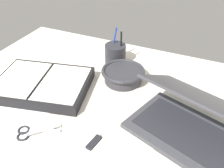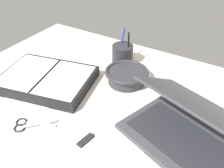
{
  "view_description": "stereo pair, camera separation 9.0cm",
  "coord_description": "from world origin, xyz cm",
  "px_view_note": "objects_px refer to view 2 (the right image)",
  "views": [
    {
      "loc": [
        26.02,
        -61.1,
        62.16
      ],
      "look_at": [
        -3.74,
        5.39,
        9.0
      ],
      "focal_mm": 40.0,
      "sensor_mm": 36.0,
      "label": 1
    },
    {
      "loc": [
        34.0,
        -56.92,
        62.16
      ],
      "look_at": [
        -3.74,
        5.39,
        9.0
      ],
      "focal_mm": 40.0,
      "sensor_mm": 36.0,
      "label": 2
    }
  ],
  "objects_px": {
    "bowl": "(127,75)",
    "pen_cup": "(123,54)",
    "planner": "(46,80)",
    "scissors": "(26,125)",
    "laptop": "(185,127)"
  },
  "relations": [
    {
      "from": "planner",
      "to": "scissors",
      "type": "xyz_separation_m",
      "value": [
        0.1,
        -0.21,
        -0.02
      ]
    },
    {
      "from": "laptop",
      "to": "bowl",
      "type": "distance_m",
      "value": 0.35
    },
    {
      "from": "laptop",
      "to": "scissors",
      "type": "distance_m",
      "value": 0.51
    },
    {
      "from": "laptop",
      "to": "bowl",
      "type": "bearing_deg",
      "value": 167.88
    },
    {
      "from": "scissors",
      "to": "pen_cup",
      "type": "bearing_deg",
      "value": 46.46
    },
    {
      "from": "laptop",
      "to": "pen_cup",
      "type": "xyz_separation_m",
      "value": [
        -0.38,
        0.3,
        -0.0
      ]
    },
    {
      "from": "planner",
      "to": "pen_cup",
      "type": "bearing_deg",
      "value": 46.47
    },
    {
      "from": "laptop",
      "to": "planner",
      "type": "bearing_deg",
      "value": -160.6
    },
    {
      "from": "planner",
      "to": "scissors",
      "type": "relative_size",
      "value": 3.03
    },
    {
      "from": "scissors",
      "to": "bowl",
      "type": "bearing_deg",
      "value": 32.27
    },
    {
      "from": "pen_cup",
      "to": "scissors",
      "type": "relative_size",
      "value": 1.2
    },
    {
      "from": "laptop",
      "to": "pen_cup",
      "type": "relative_size",
      "value": 2.55
    },
    {
      "from": "planner",
      "to": "scissors",
      "type": "bearing_deg",
      "value": -77.22
    },
    {
      "from": "bowl",
      "to": "pen_cup",
      "type": "distance_m",
      "value": 0.15
    },
    {
      "from": "bowl",
      "to": "pen_cup",
      "type": "bearing_deg",
      "value": 125.7
    }
  ]
}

